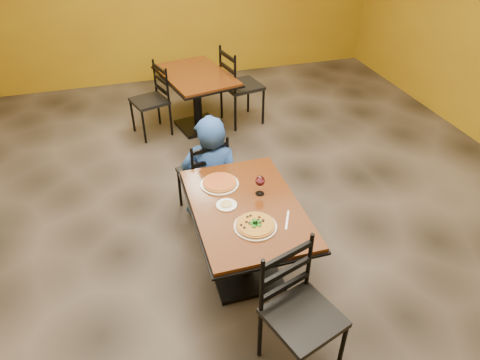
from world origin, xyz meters
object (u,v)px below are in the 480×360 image
object	(u,v)px
plate_main	(255,226)
plate_far	(220,184)
table_main	(246,225)
side_plate	(226,205)
chair_second_right	(242,86)
pizza_main	(255,225)
table_second	(196,88)
chair_second_left	(149,101)
diner	(211,169)
chair_main_far	(203,173)
chair_main_near	(303,318)
pizza_far	(220,182)
wine_glass	(260,185)

from	to	relation	value
plate_main	plate_far	distance (m)	0.59
table_main	side_plate	xyz separation A→B (m)	(-0.14, 0.04, 0.20)
chair_second_right	pizza_main	xyz separation A→B (m)	(-0.79, -2.95, 0.26)
table_second	side_plate	bearing A→B (deg)	-96.68
chair_second_right	chair_second_left	bearing A→B (deg)	78.75
pizza_main	plate_far	distance (m)	0.59
chair_second_left	diner	size ratio (longest dim) A/B	0.82
diner	side_plate	distance (m)	0.84
chair_second_left	side_plate	xyz separation A→B (m)	(0.30, -2.66, 0.30)
chair_main_far	plate_main	distance (m)	1.26
chair_main_near	plate_main	size ratio (longest dim) A/B	3.09
side_plate	table_second	bearing A→B (deg)	83.32
table_second	pizza_far	distance (m)	2.41
table_second	pizza_far	size ratio (longest dim) A/B	4.63
plate_main	pizza_main	distance (m)	0.02
table_main	diner	distance (m)	0.86
diner	side_plate	size ratio (longest dim) A/B	6.88
pizza_far	diner	bearing A→B (deg)	84.89
plate_main	pizza_main	xyz separation A→B (m)	(0.00, 0.00, 0.02)
pizza_far	pizza_main	bearing A→B (deg)	-78.51
chair_second_right	side_plate	xyz separation A→B (m)	(-0.92, -2.66, 0.24)
chair_main_near	pizza_far	size ratio (longest dim) A/B	3.42
table_main	wine_glass	bearing A→B (deg)	37.25
table_main	table_second	size ratio (longest dim) A/B	0.95
chair_second_right	pizza_far	xyz separation A→B (m)	(-0.90, -2.38, 0.26)
plate_main	side_plate	xyz separation A→B (m)	(-0.13, 0.30, 0.00)
table_second	plate_far	world-z (taller)	plate_far
chair_second_left	chair_second_right	size ratio (longest dim) A/B	0.88
table_main	chair_second_right	world-z (taller)	chair_second_right
table_main	pizza_far	bearing A→B (deg)	111.17
diner	plate_main	xyz separation A→B (m)	(0.07, -1.11, 0.20)
chair_main_far	diner	xyz separation A→B (m)	(0.06, -0.11, 0.11)
pizza_far	chair_main_far	bearing A→B (deg)	91.35
chair_second_right	table_second	bearing A→B (deg)	78.75
pizza_main	table_second	bearing A→B (deg)	86.57
wine_glass	diner	bearing A→B (deg)	106.71
chair_second_left	pizza_main	xyz separation A→B (m)	(0.43, -2.95, 0.32)
side_plate	wine_glass	size ratio (longest dim) A/B	0.89
chair_second_left	plate_main	distance (m)	3.00
chair_second_right	diner	xyz separation A→B (m)	(-0.86, -1.84, 0.04)
table_main	pizza_far	size ratio (longest dim) A/B	4.39
side_plate	table_main	bearing A→B (deg)	-16.89
chair_main_near	wine_glass	bearing A→B (deg)	70.00
table_main	wine_glass	xyz separation A→B (m)	(0.15, 0.11, 0.28)
chair_main_near	diner	distance (m)	1.76
chair_second_left	chair_second_right	distance (m)	1.22
table_main	chair_main_far	bearing A→B (deg)	98.27
plate_far	side_plate	world-z (taller)	same
plate_far	pizza_far	distance (m)	0.02
table_second	plate_far	xyz separation A→B (m)	(-0.29, -2.38, 0.20)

